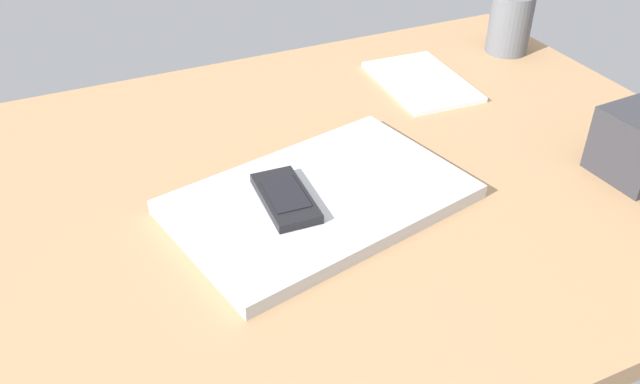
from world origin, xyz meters
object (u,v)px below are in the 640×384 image
object	(u,v)px
laptop_closed	(320,199)
cell_phone_on_laptop	(285,198)
notepad	(422,82)
pen_cup	(510,23)

from	to	relation	value
laptop_closed	cell_phone_on_laptop	size ratio (longest dim) A/B	3.03
laptop_closed	notepad	world-z (taller)	laptop_closed
notepad	pen_cup	size ratio (longest dim) A/B	1.86
pen_cup	laptop_closed	bearing A→B (deg)	29.73
cell_phone_on_laptop	notepad	xyz separation A→B (cm)	(-33.63, -23.41, -2.03)
notepad	cell_phone_on_laptop	bearing A→B (deg)	37.86
notepad	pen_cup	distance (cm)	21.93
cell_phone_on_laptop	laptop_closed	bearing A→B (deg)	178.59
laptop_closed	cell_phone_on_laptop	world-z (taller)	cell_phone_on_laptop
laptop_closed	cell_phone_on_laptop	xyz separation A→B (cm)	(4.47, -0.11, 1.51)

